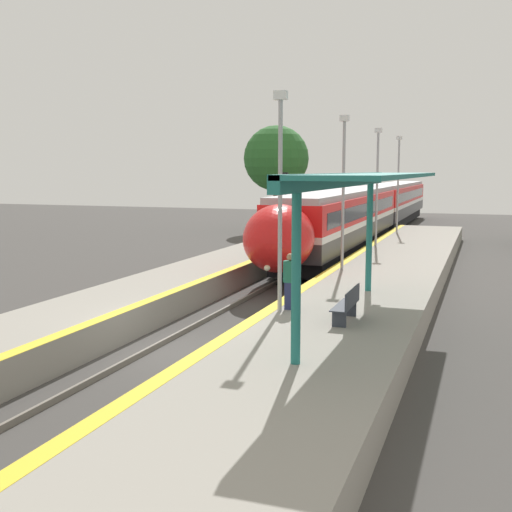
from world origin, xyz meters
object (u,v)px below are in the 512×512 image
at_px(person_waiting, 290,281).
at_px(lamppost_near, 280,189).
at_px(railway_signal, 285,209).
at_px(train, 371,209).
at_px(platform_bench, 348,304).
at_px(lamppost_mid, 343,183).
at_px(lamppost_far, 377,180).
at_px(lamppost_farthest, 398,178).

relative_size(person_waiting, lamppost_near, 0.27).
bearing_deg(railway_signal, person_waiting, -72.22).
relative_size(train, platform_bench, 26.43).
distance_m(train, platform_bench, 29.36).
xyz_separation_m(person_waiting, lamppost_near, (-0.19, -0.39, 2.61)).
bearing_deg(lamppost_mid, lamppost_near, -90.00).
bearing_deg(train, railway_signal, -98.62).
bearing_deg(lamppost_far, lamppost_farthest, 90.00).
xyz_separation_m(platform_bench, lamppost_far, (-2.05, 17.00, 2.96)).
distance_m(person_waiting, lamppost_farthest, 24.45).
relative_size(lamppost_near, lamppost_mid, 1.00).
height_order(lamppost_near, lamppost_mid, same).
xyz_separation_m(platform_bench, lamppost_farthest, (-2.05, 25.23, 2.96)).
xyz_separation_m(train, railway_signal, (-2.09, -13.81, 0.75)).
bearing_deg(lamppost_near, train, 94.62).
bearing_deg(lamppost_farthest, lamppost_near, -90.00).
bearing_deg(lamppost_mid, lamppost_farthest, 90.00).
distance_m(platform_bench, lamppost_far, 17.38).
height_order(train, person_waiting, train).
bearing_deg(lamppost_far, platform_bench, -83.11).
bearing_deg(lamppost_near, lamppost_mid, 90.00).
relative_size(platform_bench, railway_signal, 0.37).
bearing_deg(train, lamppost_far, -79.17).
distance_m(lamppost_far, lamppost_farthest, 8.23).
distance_m(person_waiting, railway_signal, 15.05).
height_order(train, lamppost_near, lamppost_near).
bearing_deg(person_waiting, platform_bench, -26.35).
xyz_separation_m(person_waiting, lamppost_far, (-0.19, 16.07, 2.61)).
distance_m(platform_bench, lamppost_mid, 9.48).
bearing_deg(lamppost_farthest, person_waiting, -89.56).
bearing_deg(lamppost_farthest, railway_signal, -113.68).
bearing_deg(train, lamppost_near, -85.38).
height_order(lamppost_mid, lamppost_farthest, same).
relative_size(railway_signal, lamppost_near, 0.78).
bearing_deg(railway_signal, lamppost_near, -73.33).
distance_m(train, person_waiting, 28.21).
distance_m(platform_bench, lamppost_near, 3.64).
bearing_deg(lamppost_farthest, lamppost_mid, -90.00).
distance_m(railway_signal, lamppost_near, 15.39).
relative_size(train, lamppost_mid, 7.64).
height_order(train, railway_signal, railway_signal).
relative_size(platform_bench, lamppost_mid, 0.29).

